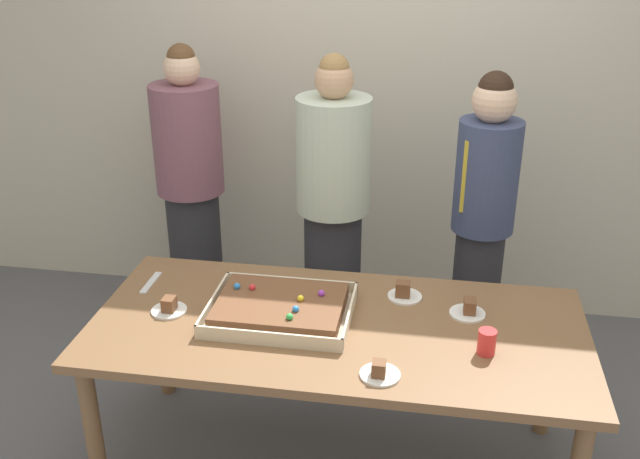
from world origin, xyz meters
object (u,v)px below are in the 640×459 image
object	(u,v)px
plated_slice_near_left	(169,308)
plated_slice_far_right	(404,293)
person_striped_tie_right	(333,213)
sheet_cake	(280,308)
cake_server_utensil	(151,283)
party_table	(337,340)
drink_cup_nearest	(487,342)
plated_slice_far_left	(380,372)
person_serving_front	(191,189)
plated_slice_near_right	(468,310)
person_green_shirt_behind	(482,222)

from	to	relation	value
plated_slice_near_left	plated_slice_far_right	bearing A→B (deg)	16.40
person_striped_tie_right	sheet_cake	bearing A→B (deg)	0.00
cake_server_utensil	party_table	bearing A→B (deg)	-12.90
plated_slice_far_right	drink_cup_nearest	bearing A→B (deg)	-48.36
party_table	plated_slice_far_left	xyz separation A→B (m)	(0.20, -0.33, 0.09)
plated_slice_near_left	plated_slice_far_left	distance (m)	0.97
plated_slice_far_left	drink_cup_nearest	bearing A→B (deg)	29.28
drink_cup_nearest	person_serving_front	world-z (taller)	person_serving_front
plated_slice_near_left	plated_slice_near_right	distance (m)	1.25
plated_slice_near_right	sheet_cake	bearing A→B (deg)	-169.56
party_table	cake_server_utensil	bearing A→B (deg)	167.10
person_striped_tie_right	plated_slice_far_left	bearing A→B (deg)	22.46
sheet_cake	plated_slice_near_left	size ratio (longest dim) A/B	3.94
plated_slice_near_left	cake_server_utensil	distance (m)	0.28
plated_slice_far_left	drink_cup_nearest	world-z (taller)	drink_cup_nearest
plated_slice_far_right	person_striped_tie_right	size ratio (longest dim) A/B	0.09
cake_server_utensil	person_serving_front	bearing A→B (deg)	96.79
cake_server_utensil	person_serving_front	world-z (taller)	person_serving_front
sheet_cake	plated_slice_near_left	distance (m)	0.47
plated_slice_far_left	person_striped_tie_right	xyz separation A→B (m)	(-0.35, 1.21, 0.10)
person_green_shirt_behind	person_striped_tie_right	bearing A→B (deg)	-44.89
cake_server_utensil	person_green_shirt_behind	distance (m)	1.64
plated_slice_near_right	person_striped_tie_right	distance (m)	0.99
plated_slice_far_right	party_table	bearing A→B (deg)	-134.00
plated_slice_near_right	cake_server_utensil	size ratio (longest dim) A/B	0.75
person_striped_tie_right	person_serving_front	bearing A→B (deg)	-98.88
cake_server_utensil	person_striped_tie_right	xyz separation A→B (m)	(0.73, 0.67, 0.12)
plated_slice_near_right	cake_server_utensil	bearing A→B (deg)	178.53
plated_slice_near_right	cake_server_utensil	xyz separation A→B (m)	(-1.41, 0.04, -0.02)
party_table	drink_cup_nearest	bearing A→B (deg)	-11.01
person_serving_front	sheet_cake	bearing A→B (deg)	0.00
sheet_cake	plated_slice_far_right	bearing A→B (deg)	25.69
plated_slice_near_left	cake_server_utensil	world-z (taller)	plated_slice_near_left
plated_slice_near_right	person_serving_front	size ratio (longest dim) A/B	0.09
plated_slice_near_right	person_green_shirt_behind	xyz separation A→B (m)	(0.07, 0.72, 0.09)
person_serving_front	party_table	bearing A→B (deg)	7.22
drink_cup_nearest	person_striped_tie_right	size ratio (longest dim) A/B	0.06
party_table	plated_slice_near_right	xyz separation A→B (m)	(0.53, 0.17, 0.10)
plated_slice_near_left	cake_server_utensil	bearing A→B (deg)	127.46
sheet_cake	plated_slice_far_left	world-z (taller)	sheet_cake
plated_slice_far_right	cake_server_utensil	bearing A→B (deg)	-176.95
cake_server_utensil	person_serving_front	size ratio (longest dim) A/B	0.12
plated_slice_far_left	plated_slice_near_left	bearing A→B (deg)	161.26
party_table	cake_server_utensil	distance (m)	0.91
plated_slice_near_right	person_serving_front	distance (m)	1.79
person_serving_front	person_green_shirt_behind	bearing A→B (deg)	47.55
sheet_cake	person_striped_tie_right	size ratio (longest dim) A/B	0.36
plated_slice_far_right	drink_cup_nearest	size ratio (longest dim) A/B	1.50
plated_slice_near_left	person_serving_front	distance (m)	1.16
party_table	plated_slice_near_left	distance (m)	0.72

